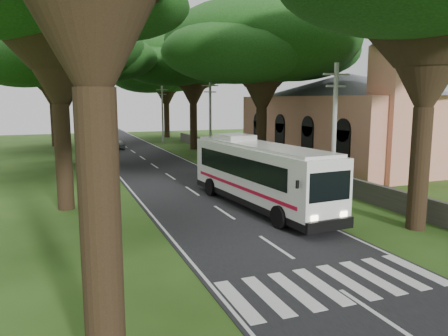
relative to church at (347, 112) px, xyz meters
The scene contains 17 objects.
ground 28.42m from the church, 129.66° to the right, with size 140.00×140.00×0.00m, color #254513.
road 18.84m from the church, 169.06° to the left, with size 8.00×120.00×0.04m, color black.
crosswalk 29.96m from the church, 127.19° to the right, with size 8.00×3.00×0.01m, color silver.
property_wall 10.16m from the church, 164.52° to the left, with size 0.35×50.00×1.20m, color #383533.
church is the anchor object (origin of this frame).
pole_near 19.88m from the church, 128.50° to the right, with size 1.60×0.24×8.00m.
pole_mid 13.16m from the church, 160.19° to the left, with size 1.60×0.24×8.00m.
pole_far 27.41m from the church, 116.82° to the left, with size 1.60×0.24×8.00m.
tree_l_midb 27.34m from the church, 161.57° to the left, with size 15.21×15.21×13.93m.
tree_l_far 37.84m from the church, 134.90° to the left, with size 15.93×15.93×14.41m.
tree_r_mida 11.57m from the church, behind, with size 16.17×16.17×14.24m.
tree_r_midb 20.41m from the church, 122.20° to the left, with size 16.25×16.25×14.61m.
tree_r_far 36.15m from the church, 105.20° to the left, with size 16.32×16.32×14.08m.
coach_bus 20.44m from the church, 140.13° to the right, with size 3.66×12.53×3.64m.
distant_car_a 28.05m from the church, 133.87° to the left, with size 1.37×3.41×1.16m, color #A2A2A6.
distant_car_b 36.41m from the church, 125.22° to the left, with size 1.56×4.48×1.48m, color navy.
pedestrian 27.77m from the church, 161.13° to the right, with size 0.56×0.37×1.55m, color black.
Camera 1 is at (-8.29, -13.54, 6.12)m, focal length 35.00 mm.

